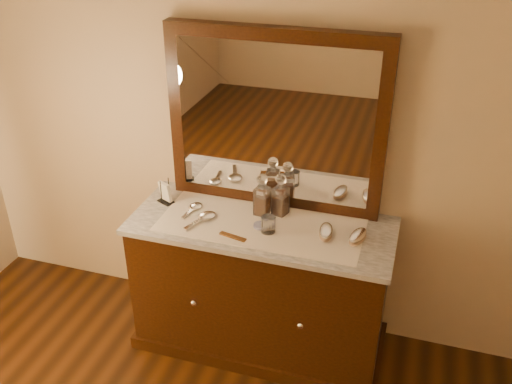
% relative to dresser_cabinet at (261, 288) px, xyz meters
% --- Properties ---
extents(dresser_cabinet, '(1.40, 0.55, 0.82)m').
position_rel_dresser_cabinet_xyz_m(dresser_cabinet, '(0.00, 0.00, 0.00)').
color(dresser_cabinet, black).
rests_on(dresser_cabinet, floor).
extents(dresser_plinth, '(1.46, 0.59, 0.08)m').
position_rel_dresser_cabinet_xyz_m(dresser_plinth, '(0.00, 0.00, -0.37)').
color(dresser_plinth, black).
rests_on(dresser_plinth, floor).
extents(knob_left, '(0.04, 0.04, 0.04)m').
position_rel_dresser_cabinet_xyz_m(knob_left, '(-0.30, -0.28, 0.04)').
color(knob_left, silver).
rests_on(knob_left, dresser_cabinet).
extents(knob_right, '(0.04, 0.04, 0.04)m').
position_rel_dresser_cabinet_xyz_m(knob_right, '(0.30, -0.28, 0.04)').
color(knob_right, silver).
rests_on(knob_right, dresser_cabinet).
extents(marble_top, '(1.44, 0.59, 0.03)m').
position_rel_dresser_cabinet_xyz_m(marble_top, '(0.00, 0.00, 0.42)').
color(marble_top, white).
rests_on(marble_top, dresser_cabinet).
extents(mirror_frame, '(1.20, 0.08, 1.00)m').
position_rel_dresser_cabinet_xyz_m(mirror_frame, '(0.00, 0.25, 0.94)').
color(mirror_frame, black).
rests_on(mirror_frame, marble_top).
extents(mirror_glass, '(1.06, 0.01, 0.86)m').
position_rel_dresser_cabinet_xyz_m(mirror_glass, '(0.00, 0.21, 0.94)').
color(mirror_glass, white).
rests_on(mirror_glass, marble_top).
extents(lace_runner, '(1.10, 0.45, 0.00)m').
position_rel_dresser_cabinet_xyz_m(lace_runner, '(0.00, -0.02, 0.44)').
color(lace_runner, white).
rests_on(lace_runner, marble_top).
extents(pin_dish, '(0.10, 0.10, 0.01)m').
position_rel_dresser_cabinet_xyz_m(pin_dish, '(0.01, -0.04, 0.45)').
color(pin_dish, white).
rests_on(pin_dish, lace_runner).
extents(comb, '(0.16, 0.06, 0.01)m').
position_rel_dresser_cabinet_xyz_m(comb, '(-0.10, -0.18, 0.45)').
color(comb, brown).
rests_on(comb, lace_runner).
extents(napkin_rack, '(0.11, 0.09, 0.15)m').
position_rel_dresser_cabinet_xyz_m(napkin_rack, '(-0.60, 0.06, 0.50)').
color(napkin_rack, black).
rests_on(napkin_rack, marble_top).
extents(decanter_left, '(0.08, 0.08, 0.25)m').
position_rel_dresser_cabinet_xyz_m(decanter_left, '(-0.03, 0.10, 0.54)').
color(decanter_left, brown).
rests_on(decanter_left, lace_runner).
extents(decanter_right, '(0.10, 0.10, 0.25)m').
position_rel_dresser_cabinet_xyz_m(decanter_right, '(0.07, 0.13, 0.54)').
color(decanter_right, brown).
rests_on(decanter_right, lace_runner).
extents(brush_near, '(0.09, 0.17, 0.04)m').
position_rel_dresser_cabinet_xyz_m(brush_near, '(0.36, -0.02, 0.47)').
color(brush_near, tan).
rests_on(brush_near, lace_runner).
extents(brush_far, '(0.11, 0.17, 0.04)m').
position_rel_dresser_cabinet_xyz_m(brush_far, '(0.52, -0.01, 0.47)').
color(brush_far, tan).
rests_on(brush_far, lace_runner).
extents(hand_mirror_outer, '(0.08, 0.19, 0.02)m').
position_rel_dresser_cabinet_xyz_m(hand_mirror_outer, '(-0.41, 0.03, 0.45)').
color(hand_mirror_outer, silver).
rests_on(hand_mirror_outer, lace_runner).
extents(hand_mirror_inner, '(0.13, 0.23, 0.02)m').
position_rel_dresser_cabinet_xyz_m(hand_mirror_inner, '(-0.31, -0.05, 0.45)').
color(hand_mirror_inner, silver).
rests_on(hand_mirror_inner, lace_runner).
extents(tumblers, '(0.08, 0.08, 0.09)m').
position_rel_dresser_cabinet_xyz_m(tumblers, '(0.06, -0.07, 0.49)').
color(tumblers, white).
rests_on(tumblers, lace_runner).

